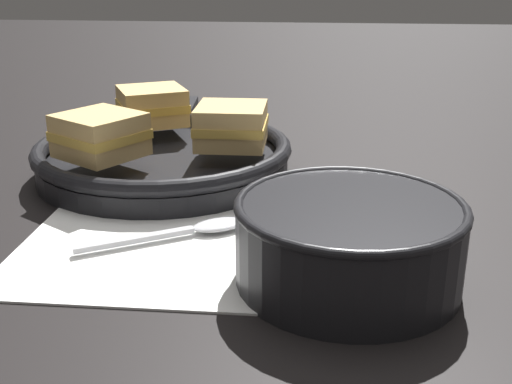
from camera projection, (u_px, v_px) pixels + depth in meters
ground_plane at (237, 241)px, 0.59m from camera, size 4.00×4.00×0.00m
napkin at (166, 244)px, 0.58m from camera, size 0.26×0.22×0.00m
soup_bowl at (349, 237)px, 0.50m from camera, size 0.18×0.18×0.07m
spoon at (197, 229)px, 0.59m from camera, size 0.15×0.10×0.01m
skillet at (164, 157)px, 0.76m from camera, size 0.30×0.43×0.04m
sandwich_near_left at (152, 106)px, 0.82m from camera, size 0.11×0.11×0.05m
sandwich_near_right at (100, 135)px, 0.69m from camera, size 0.11×0.11×0.05m
sandwich_far_left at (231, 125)px, 0.72m from camera, size 0.08×0.08×0.05m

